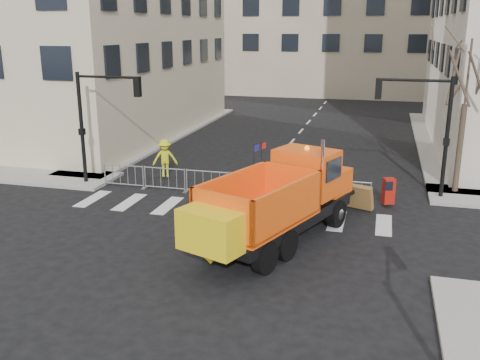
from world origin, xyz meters
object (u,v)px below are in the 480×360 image
(cop_c, at_px, (316,184))
(newspaper_box, at_px, (389,191))
(plow_truck, at_px, (277,200))
(cop_a, at_px, (341,194))
(cop_b, at_px, (329,187))
(worker, at_px, (165,158))

(cop_c, distance_m, newspaper_box, 3.09)
(plow_truck, height_order, cop_c, plow_truck)
(plow_truck, relative_size, cop_a, 5.27)
(plow_truck, relative_size, cop_b, 5.25)
(cop_a, bearing_deg, cop_b, -79.87)
(newspaper_box, bearing_deg, cop_b, 176.97)
(plow_truck, bearing_deg, worker, 67.16)
(cop_a, relative_size, cop_c, 0.90)
(cop_a, distance_m, worker, 9.49)
(cop_a, xyz_separation_m, worker, (-8.96, 3.13, 0.18))
(cop_c, height_order, newspaper_box, cop_c)
(cop_b, bearing_deg, worker, -6.24)
(worker, bearing_deg, newspaper_box, -31.15)
(cop_b, height_order, newspaper_box, cop_b)
(cop_c, relative_size, worker, 1.07)
(cop_c, xyz_separation_m, newspaper_box, (2.97, 0.81, -0.32))
(plow_truck, bearing_deg, cop_c, 9.83)
(cop_c, relative_size, newspaper_box, 1.85)
(plow_truck, relative_size, newspaper_box, 8.77)
(plow_truck, distance_m, cop_a, 4.08)
(worker, height_order, newspaper_box, worker)
(cop_c, distance_m, worker, 8.17)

